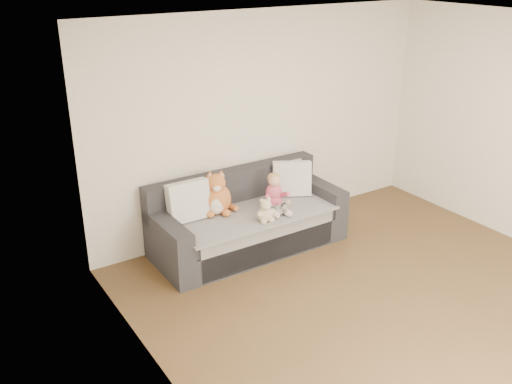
# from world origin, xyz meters

# --- Properties ---
(room_shell) EXTENTS (5.00, 5.00, 5.00)m
(room_shell) POSITION_xyz_m (0.00, 0.42, 1.30)
(room_shell) COLOR brown
(room_shell) RESTS_ON ground
(sofa) EXTENTS (2.20, 0.94, 0.85)m
(sofa) POSITION_xyz_m (-0.53, 2.06, 0.31)
(sofa) COLOR #25262A
(sofa) RESTS_ON ground
(cushion_left) EXTENTS (0.47, 0.21, 0.44)m
(cushion_left) POSITION_xyz_m (-1.20, 2.18, 0.69)
(cushion_left) COLOR silver
(cushion_left) RESTS_ON sofa
(cushion_right_back) EXTENTS (0.42, 0.21, 0.39)m
(cushion_right_back) POSITION_xyz_m (0.16, 2.28, 0.66)
(cushion_right_back) COLOR silver
(cushion_right_back) RESTS_ON sofa
(cushion_right_front) EXTENTS (0.49, 0.40, 0.43)m
(cushion_right_front) POSITION_xyz_m (0.14, 2.13, 0.68)
(cushion_right_front) COLOR silver
(cushion_right_front) RESTS_ON sofa
(toddler) EXTENTS (0.29, 0.43, 0.42)m
(toddler) POSITION_xyz_m (-0.26, 1.90, 0.65)
(toddler) COLOR #D74B68
(toddler) RESTS_ON sofa
(plush_cat) EXTENTS (0.40, 0.36, 0.52)m
(plush_cat) POSITION_xyz_m (-0.86, 2.16, 0.66)
(plush_cat) COLOR #BB6629
(plush_cat) RESTS_ON sofa
(teddy_bear) EXTENTS (0.22, 0.16, 0.28)m
(teddy_bear) POSITION_xyz_m (-0.53, 1.68, 0.58)
(teddy_bear) COLOR tan
(teddy_bear) RESTS_ON sofa
(plush_cow) EXTENTS (0.13, 0.18, 0.15)m
(plush_cow) POSITION_xyz_m (-0.31, 1.74, 0.54)
(plush_cow) COLOR white
(plush_cow) RESTS_ON sofa
(sippy_cup) EXTENTS (0.11, 0.09, 0.12)m
(sippy_cup) POSITION_xyz_m (-0.39, 1.81, 0.54)
(sippy_cup) COLOR #4B3AA0
(sippy_cup) RESTS_ON sofa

